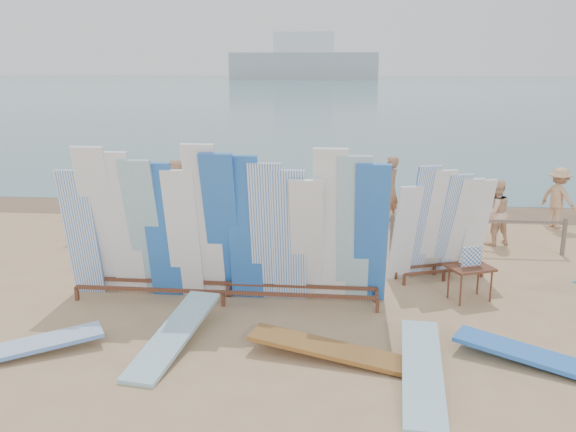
# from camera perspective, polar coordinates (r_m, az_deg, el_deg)

# --- Properties ---
(ground) EXTENTS (160.00, 160.00, 0.00)m
(ground) POSITION_cam_1_polar(r_m,az_deg,el_deg) (12.14, 1.12, -7.17)
(ground) COLOR tan
(ground) RESTS_ON ground
(ocean) EXTENTS (320.00, 240.00, 0.02)m
(ocean) POSITION_cam_1_polar(r_m,az_deg,el_deg) (139.36, 5.04, 12.10)
(ocean) COLOR #416A75
(ocean) RESTS_ON ground
(wet_sand_strip) EXTENTS (40.00, 2.60, 0.01)m
(wet_sand_strip) POSITION_cam_1_polar(r_m,az_deg,el_deg) (19.02, 2.70, 0.65)
(wet_sand_strip) COLOR brown
(wet_sand_strip) RESTS_ON ground
(distant_ship) EXTENTS (45.00, 8.00, 14.00)m
(distant_ship) POSITION_cam_1_polar(r_m,az_deg,el_deg) (191.72, 1.48, 14.22)
(distant_ship) COLOR #999EA3
(distant_ship) RESTS_ON ocean
(fence) EXTENTS (12.08, 0.08, 0.90)m
(fence) POSITION_cam_1_polar(r_m,az_deg,el_deg) (14.80, 1.98, -0.70)
(fence) COLOR #716155
(fence) RESTS_ON ground
(main_surfboard_rack) EXTENTS (6.08, 0.97, 3.05)m
(main_surfboard_rack) POSITION_cam_1_polar(r_m,az_deg,el_deg) (11.32, -5.96, -1.51)
(main_surfboard_rack) COLOR brown
(main_surfboard_rack) RESTS_ON ground
(side_surfboard_rack) EXTENTS (2.20, 1.27, 2.47)m
(side_surfboard_rack) POSITION_cam_1_polar(r_m,az_deg,el_deg) (12.99, 14.15, -1.05)
(side_surfboard_rack) COLOR brown
(side_surfboard_rack) RESTS_ON ground
(vendor_table) EXTENTS (0.96, 0.83, 1.06)m
(vendor_table) POSITION_cam_1_polar(r_m,az_deg,el_deg) (12.14, 16.64, -5.98)
(vendor_table) COLOR brown
(vendor_table) RESTS_ON ground
(flat_board_a) EXTENTS (0.97, 2.74, 0.41)m
(flat_board_a) POSITION_cam_1_polar(r_m,az_deg,el_deg) (10.16, -10.52, -11.79)
(flat_board_a) COLOR #7FB6CB
(flat_board_a) RESTS_ON ground
(flat_board_e) EXTENTS (2.60, 1.86, 0.24)m
(flat_board_e) POSITION_cam_1_polar(r_m,az_deg,el_deg) (10.53, -24.36, -11.91)
(flat_board_e) COLOR white
(flat_board_e) RESTS_ON ground
(flat_board_c) EXTENTS (2.75, 1.19, 0.29)m
(flat_board_c) POSITION_cam_1_polar(r_m,az_deg,el_deg) (9.60, 4.39, -13.19)
(flat_board_c) COLOR #935F28
(flat_board_c) RESTS_ON ground
(flat_board_b) EXTENTS (0.77, 2.73, 0.34)m
(flat_board_b) POSITION_cam_1_polar(r_m,az_deg,el_deg) (9.17, 12.39, -14.87)
(flat_board_b) COLOR #7FB6CB
(flat_board_b) RESTS_ON ground
(flat_board_d) EXTENTS (2.66, 1.73, 0.27)m
(flat_board_d) POSITION_cam_1_polar(r_m,az_deg,el_deg) (10.07, 22.99, -12.97)
(flat_board_d) COLOR blue
(flat_board_d) RESTS_ON ground
(beach_chair_left) EXTENTS (0.69, 0.70, 0.89)m
(beach_chair_left) POSITION_cam_1_polar(r_m,az_deg,el_deg) (15.52, 4.75, -1.46)
(beach_chair_left) COLOR red
(beach_chair_left) RESTS_ON ground
(beach_chair_right) EXTENTS (0.60, 0.62, 0.87)m
(beach_chair_right) POSITION_cam_1_polar(r_m,az_deg,el_deg) (15.61, 5.62, -1.41)
(beach_chair_right) COLOR red
(beach_chair_right) RESTS_ON ground
(stroller) EXTENTS (0.71, 0.85, 1.01)m
(stroller) POSITION_cam_1_polar(r_m,az_deg,el_deg) (16.26, 13.70, -0.57)
(stroller) COLOR red
(stroller) RESTS_ON ground
(beachgoer_0) EXTENTS (0.76, 0.37, 1.55)m
(beachgoer_0) POSITION_cam_1_polar(r_m,az_deg,el_deg) (16.26, -11.67, 0.88)
(beachgoer_0) COLOR tan
(beachgoer_0) RESTS_ON ground
(beachgoer_11) EXTENTS (1.63, 0.63, 1.72)m
(beachgoer_11) POSITION_cam_1_polar(r_m,az_deg,el_deg) (18.18, -10.42, 2.58)
(beachgoer_11) COLOR beige
(beachgoer_11) RESTS_ON ground
(beachgoer_8) EXTENTS (0.88, 0.66, 1.64)m
(beachgoer_8) POSITION_cam_1_polar(r_m,az_deg,el_deg) (15.94, 18.80, 0.31)
(beachgoer_8) COLOR beige
(beachgoer_8) RESTS_ON ground
(beachgoer_9) EXTENTS (0.97, 1.14, 1.67)m
(beachgoer_9) POSITION_cam_1_polar(r_m,az_deg,el_deg) (18.27, 23.99, 1.57)
(beachgoer_9) COLOR tan
(beachgoer_9) RESTS_ON ground
(beachgoer_7) EXTENTS (0.68, 0.77, 1.86)m
(beachgoer_7) POSITION_cam_1_polar(r_m,az_deg,el_deg) (17.70, 9.52, 2.54)
(beachgoer_7) COLOR #8C6042
(beachgoer_7) RESTS_ON ground
(beachgoer_4) EXTENTS (0.66, 1.17, 1.89)m
(beachgoer_4) POSITION_cam_1_polar(r_m,az_deg,el_deg) (16.82, -3.56, 2.17)
(beachgoer_4) COLOR #8C6042
(beachgoer_4) RESTS_ON ground
(beachgoer_3) EXTENTS (0.76, 1.13, 1.62)m
(beachgoer_3) POSITION_cam_1_polar(r_m,az_deg,el_deg) (17.04, -6.31, 1.80)
(beachgoer_3) COLOR tan
(beachgoer_3) RESTS_ON ground
(beachgoer_5) EXTENTS (1.50, 1.03, 1.55)m
(beachgoer_5) POSITION_cam_1_polar(r_m,az_deg,el_deg) (18.01, 3.48, 2.40)
(beachgoer_5) COLOR beige
(beachgoer_5) RESTS_ON ground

